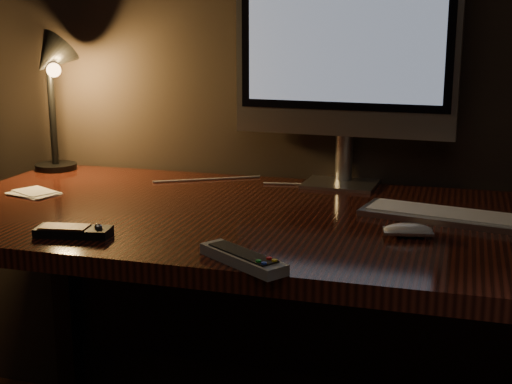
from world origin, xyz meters
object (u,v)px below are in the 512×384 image
(tv_remote, at_px, (243,258))
(keyboard, at_px, (468,218))
(mouse, at_px, (408,232))
(monitor, at_px, (345,48))
(media_remote, at_px, (73,231))
(desk, at_px, (287,261))
(desk_lamp, at_px, (51,77))

(tv_remote, bearing_deg, keyboard, 81.00)
(keyboard, distance_m, mouse, 0.18)
(keyboard, xyz_separation_m, tv_remote, (-0.37, -0.39, 0.00))
(monitor, bearing_deg, media_remote, -122.55)
(desk, height_order, media_remote, media_remote)
(monitor, xyz_separation_m, media_remote, (-0.43, -0.60, -0.34))
(monitor, distance_m, mouse, 0.57)
(monitor, distance_m, desk_lamp, 0.80)
(tv_remote, bearing_deg, media_remote, -155.61)
(keyboard, distance_m, desk_lamp, 1.15)
(desk_lamp, bearing_deg, monitor, 10.93)
(desk, height_order, mouse, mouse)
(keyboard, height_order, desk_lamp, desk_lamp)
(desk, bearing_deg, monitor, 73.47)
(media_remote, relative_size, tv_remote, 0.83)
(desk_lamp, bearing_deg, media_remote, -49.34)
(desk_lamp, bearing_deg, desk, -8.87)
(desk, height_order, monitor, monitor)
(mouse, distance_m, desk_lamp, 1.08)
(monitor, bearing_deg, desk, -103.63)
(desk, relative_size, mouse, 16.79)
(media_remote, relative_size, desk_lamp, 0.39)
(mouse, xyz_separation_m, desk_lamp, (-0.99, 0.35, 0.26))
(media_remote, bearing_deg, tv_remote, -19.32)
(monitor, xyz_separation_m, mouse, (0.20, -0.41, -0.34))
(desk, height_order, desk_lamp, desk_lamp)
(mouse, height_order, media_remote, media_remote)
(keyboard, bearing_deg, monitor, 150.73)
(desk, xyz_separation_m, mouse, (0.28, -0.16, 0.14))
(keyboard, bearing_deg, tv_remote, -122.31)
(mouse, bearing_deg, desk_lamp, 149.67)
(desk, relative_size, media_remote, 10.40)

